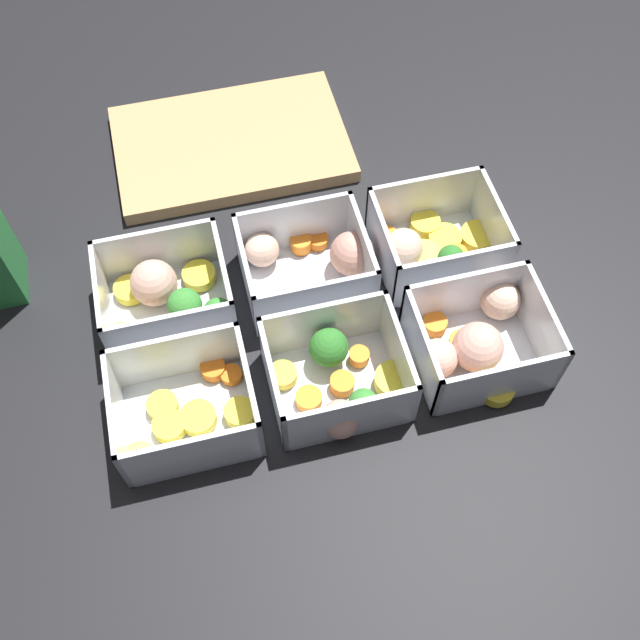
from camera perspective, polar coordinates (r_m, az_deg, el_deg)
The scene contains 8 objects.
ground_plane at distance 0.79m, azimuth -0.00°, elevation -0.95°, with size 4.00×4.00×0.00m, color black.
container_near_left at distance 0.73m, azimuth -10.17°, elevation -6.81°, with size 0.14×0.11×0.07m.
container_near_center at distance 0.73m, azimuth 1.50°, elevation -4.45°, with size 0.15×0.13×0.07m.
container_near_right at distance 0.77m, azimuth 11.81°, elevation -1.58°, with size 0.13×0.14×0.07m.
container_far_left at distance 0.80m, azimuth -11.55°, elevation 1.82°, with size 0.14×0.11×0.07m.
container_far_center at distance 0.80m, azimuth -0.82°, elevation 4.12°, with size 0.15×0.12×0.07m.
container_far_right at distance 0.83m, azimuth 8.57°, elevation 5.78°, with size 0.14×0.11×0.07m.
cutting_board at distance 0.95m, azimuth -6.78°, elevation 13.18°, with size 0.28×0.18×0.02m.
Camera 1 is at (-0.10, -0.39, 0.68)m, focal length 42.00 mm.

